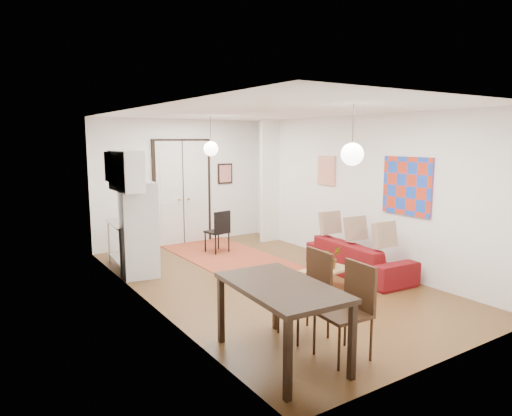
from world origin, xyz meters
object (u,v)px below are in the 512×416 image
dining_chair_far (336,302)px  black_side_chair (215,227)px  sofa (359,258)px  dining_table (281,293)px  kitchen_counter (127,239)px  fridge (139,230)px  coffee_table (326,272)px  dining_chair_near (298,285)px

dining_chair_far → black_side_chair: bearing=170.9°
sofa → dining_table: 3.64m
kitchen_counter → fridge: (0.00, -0.71, 0.29)m
dining_table → dining_chair_far: bearing=-21.8°
fridge → dining_chair_far: size_ratio=1.58×
sofa → coffee_table: bearing=112.4°
dining_chair_far → coffee_table: bearing=144.7°
kitchen_counter → dining_chair_far: bearing=-75.4°
sofa → fridge: bearing=62.8°
fridge → black_side_chair: (1.99, 0.88, -0.31)m
dining_chair_near → black_side_chair: (1.12, 4.33, -0.08)m
kitchen_counter → fridge: 0.77m
sofa → dining_chair_near: bearing=123.3°
coffee_table → fridge: bearing=132.7°
dining_table → black_side_chair: black_side_chair is taller
dining_chair_far → black_side_chair: size_ratio=1.16×
coffee_table → dining_table: bearing=-143.2°
sofa → fridge: (-3.37, 2.07, 0.54)m
black_side_chair → dining_chair_far: bearing=67.4°
kitchen_counter → dining_chair_near: bearing=-73.7°
sofa → kitchen_counter: bearing=54.8°
coffee_table → kitchen_counter: size_ratio=0.75×
dining_table → dining_chair_far: 0.66m
dining_table → dining_chair_far: size_ratio=1.51×
kitchen_counter → black_side_chair: bearing=9.3°
coffee_table → fridge: 3.36m
coffee_table → black_side_chair: 3.33m
sofa → dining_chair_far: bearing=134.1°
sofa → black_side_chair: bearing=29.5°
coffee_table → black_side_chair: bearing=94.5°
sofa → dining_chair_near: size_ratio=1.99×
fridge → sofa: bearing=-23.6°
kitchen_counter → dining_chair_far: 4.94m
black_side_chair → dining_table: bearing=60.2°
coffee_table → dining_table: (-1.98, -1.48, 0.45)m
coffee_table → kitchen_counter: (-2.25, 3.14, 0.24)m
sofa → dining_table: dining_table is taller
dining_chair_far → dining_chair_near: bearing=-176.5°
sofa → coffee_table: 1.18m
coffee_table → fridge: (-2.25, 2.43, 0.53)m
fridge → dining_chair_near: (0.87, -3.45, -0.22)m
dining_table → dining_chair_near: 0.77m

